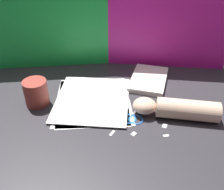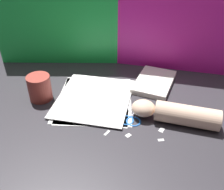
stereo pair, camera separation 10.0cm
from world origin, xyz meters
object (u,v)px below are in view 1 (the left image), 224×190
Objects in this scene: paper_stack at (93,100)px; hand_forearm at (177,109)px; book_closed at (149,79)px; scissors at (133,115)px; mug at (36,93)px.

hand_forearm reaches higher than paper_stack.
book_closed is (0.25, 0.15, 0.01)m from paper_stack.
paper_stack is 2.03× the size of scissors.
book_closed is 0.26m from scissors.
mug reaches higher than hand_forearm.
paper_stack is 0.23m from mug.
mug is at bearing -161.00° from book_closed.
hand_forearm is (0.07, -0.25, 0.03)m from book_closed.
scissors is 0.39m from mug.
mug reaches higher than scissors.
hand_forearm is 3.11× the size of mug.
scissors is 0.55× the size of hand_forearm.
book_closed is 0.82× the size of hand_forearm.
hand_forearm is at bearing -9.73° from mug.
scissors is at bearing 176.79° from hand_forearm.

